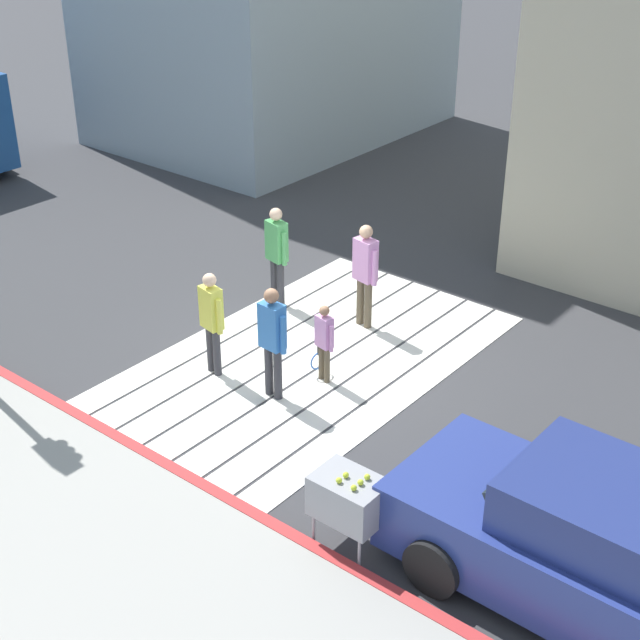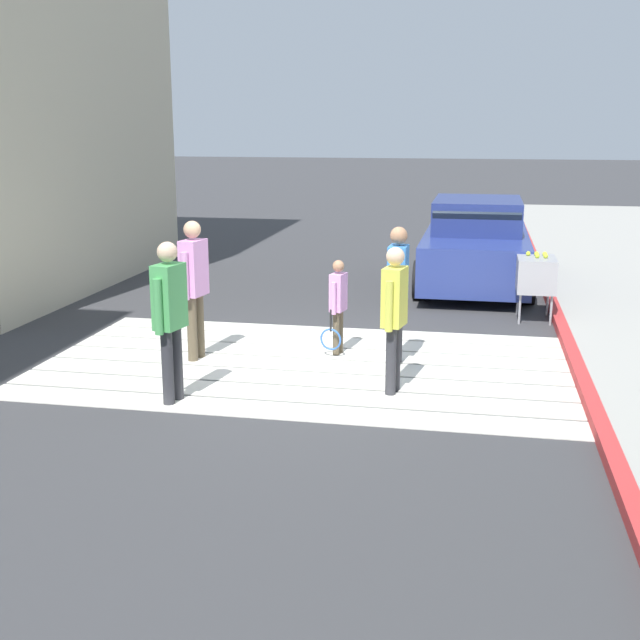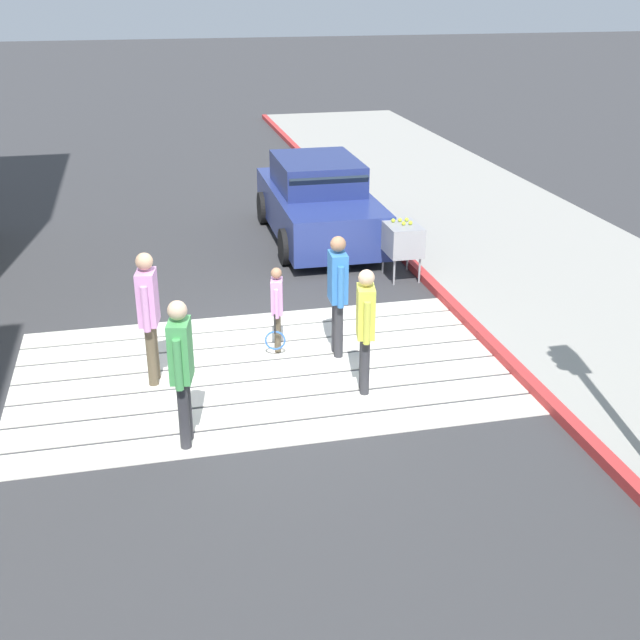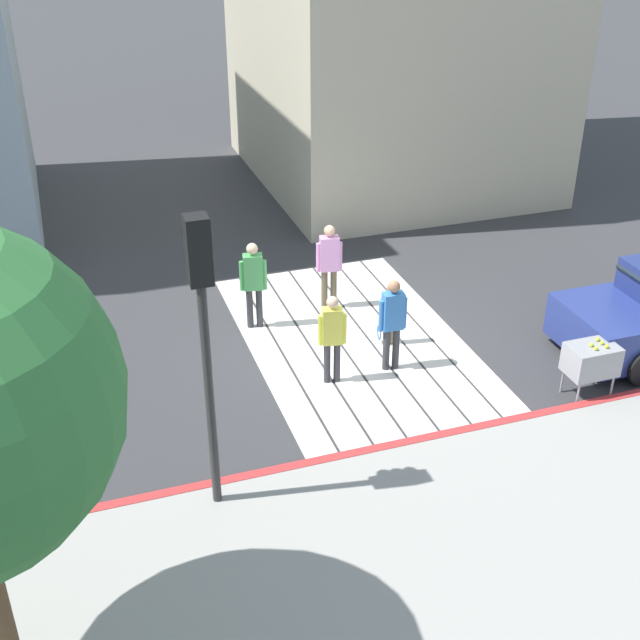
# 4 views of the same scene
# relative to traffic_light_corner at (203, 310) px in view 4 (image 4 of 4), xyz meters

# --- Properties ---
(ground_plane) EXTENTS (120.00, 120.00, 0.00)m
(ground_plane) POSITION_rel_traffic_light_corner_xyz_m (3.58, -3.35, -3.04)
(ground_plane) COLOR #38383A
(crosswalk_stripes) EXTENTS (6.40, 3.80, 0.01)m
(crosswalk_stripes) POSITION_rel_traffic_light_corner_xyz_m (3.58, -3.35, -3.03)
(crosswalk_stripes) COLOR silver
(crosswalk_stripes) RESTS_ON ground
(sidewalk_west) EXTENTS (4.80, 40.00, 0.12)m
(sidewalk_west) POSITION_rel_traffic_light_corner_xyz_m (-2.02, -3.35, -2.98)
(sidewalk_west) COLOR #9E9B93
(sidewalk_west) RESTS_ON ground
(curb_painted) EXTENTS (0.16, 40.00, 0.13)m
(curb_painted) POSITION_rel_traffic_light_corner_xyz_m (0.33, -3.35, -2.97)
(curb_painted) COLOR #BC3333
(curb_painted) RESTS_ON ground
(traffic_light_corner) EXTENTS (0.39, 0.28, 4.24)m
(traffic_light_corner) POSITION_rel_traffic_light_corner_xyz_m (0.00, 0.00, 0.00)
(traffic_light_corner) COLOR #2D2D2D
(traffic_light_corner) RESTS_ON ground
(tennis_ball_cart) EXTENTS (0.56, 0.80, 1.02)m
(tennis_ball_cart) POSITION_rel_traffic_light_corner_xyz_m (0.68, -6.33, -2.34)
(tennis_ball_cart) COLOR #99999E
(tennis_ball_cart) RESTS_ON ground
(pedestrian_adult_lead) EXTENTS (0.23, 0.50, 1.70)m
(pedestrian_adult_lead) POSITION_rel_traffic_light_corner_xyz_m (2.49, -3.61, -2.05)
(pedestrian_adult_lead) COLOR #333338
(pedestrian_adult_lead) RESTS_ON ground
(pedestrian_adult_trailing) EXTENTS (0.29, 0.50, 1.72)m
(pedestrian_adult_trailing) POSITION_rel_traffic_light_corner_xyz_m (4.67, -1.76, -2.03)
(pedestrian_adult_trailing) COLOR #333338
(pedestrian_adult_trailing) RESTS_ON ground
(pedestrian_adult_side) EXTENTS (0.28, 0.50, 1.75)m
(pedestrian_adult_side) POSITION_rel_traffic_light_corner_xyz_m (4.97, -3.34, -2.02)
(pedestrian_adult_side) COLOR brown
(pedestrian_adult_side) RESTS_ON ground
(pedestrian_teen_behind) EXTENTS (0.27, 0.47, 1.62)m
(pedestrian_teen_behind) POSITION_rel_traffic_light_corner_xyz_m (2.41, -2.51, -2.09)
(pedestrian_teen_behind) COLOR #333338
(pedestrian_teen_behind) RESTS_ON ground
(pedestrian_child_with_racket) EXTENTS (0.31, 0.39, 1.23)m
(pedestrian_child_with_racket) POSITION_rel_traffic_light_corner_xyz_m (3.27, -3.89, -2.35)
(pedestrian_child_with_racket) COLOR brown
(pedestrian_child_with_racket) RESTS_ON ground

